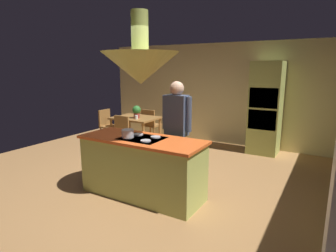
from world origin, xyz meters
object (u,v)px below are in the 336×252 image
Objects in this scene: person_at_island at (177,126)px; chair_facing_island at (119,133)px; chair_by_back_wall at (150,123)px; potted_plant_on_table at (137,111)px; cup_on_table at (136,117)px; chair_at_corner at (108,124)px; cooking_pot_on_cooktop at (128,133)px; kitchen_island at (142,167)px; oven_tower at (265,108)px; dining_table at (136,121)px.

chair_facing_island is (-1.93, 0.82, -0.50)m from person_at_island.
chair_by_back_wall is (-1.93, 2.08, -0.50)m from person_at_island.
chair_facing_island is at bearing -100.37° from potted_plant_on_table.
potted_plant_on_table is at bearing 123.00° from cup_on_table.
chair_at_corner is 3.35m from cooking_pot_on_cooktop.
cup_on_table is at bearing 128.77° from kitchen_island.
person_at_island is 2.88m from chair_by_back_wall.
chair_facing_island reaches higher than cup_on_table.
chair_by_back_wall is (-2.80, -0.51, -0.54)m from oven_tower.
chair_by_back_wall is (0.00, 1.26, 0.00)m from chair_facing_island.
cooking_pot_on_cooktop is (1.54, -2.23, 0.34)m from dining_table.
oven_tower reaches higher than potted_plant_on_table.
dining_table is 1.23× the size of chair_facing_island.
kitchen_island is at bearing 121.89° from chair_by_back_wall.
chair_facing_island is at bearing -112.67° from cup_on_table.
chair_at_corner is at bearing 137.74° from cooking_pot_on_cooktop.
chair_at_corner reaches higher than dining_table.
oven_tower is at bearing -169.66° from chair_by_back_wall.
potted_plant_on_table is at bearing -155.54° from oven_tower.
chair_facing_island is (-2.80, -1.78, -0.54)m from oven_tower.
cooking_pot_on_cooktop is (-0.16, -0.13, 0.53)m from kitchen_island.
chair_by_back_wall is 0.91m from cup_on_table.
chair_at_corner is at bearing 169.35° from cup_on_table.
potted_plant_on_table is (1.01, -0.09, 0.42)m from chair_at_corner.
cooking_pot_on_cooktop reaches higher than chair_facing_island.
dining_table is at bearing 90.00° from chair_by_back_wall.
oven_tower is 3.60m from cooking_pot_on_cooktop.
oven_tower is at bearing 24.46° from potted_plant_on_table.
kitchen_island is 0.93× the size of oven_tower.
person_at_island is 3.23m from chair_at_corner.
chair_at_corner is (-0.91, -0.00, -0.15)m from dining_table.
cooking_pot_on_cooktop reaches higher than kitchen_island.
person_at_island is 9.62× the size of cooking_pot_on_cooktop.
chair_by_back_wall is 1.11m from chair_at_corner.
chair_at_corner is (-2.61, 2.10, 0.04)m from kitchen_island.
person_at_island is 2.29m from potted_plant_on_table.
potted_plant_on_table is 3.33× the size of cup_on_table.
person_at_island is 1.99× the size of chair_facing_island.
chair_at_corner is 4.83× the size of cooking_pot_on_cooktop.
dining_table is 3.57× the size of potted_plant_on_table.
potted_plant_on_table is at bearing 143.36° from person_at_island.
cooking_pot_on_cooktop is at bearing -110.48° from oven_tower.
person_at_island reaches higher than chair_at_corner.
kitchen_island is 2.25m from chair_facing_island.
oven_tower is 3.05m from dining_table.
chair_at_corner reaches higher than cup_on_table.
oven_tower is at bearing -72.90° from chair_at_corner.
person_at_island is at bearing -35.31° from cup_on_table.
person_at_island reaches higher than cup_on_table.
person_at_island is at bearing -116.97° from chair_at_corner.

